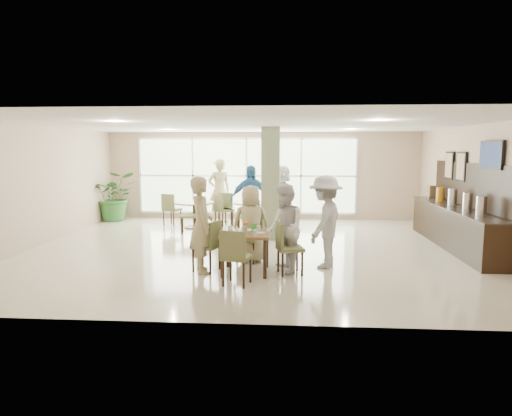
# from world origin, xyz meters

# --- Properties ---
(ground) EXTENTS (10.00, 10.00, 0.00)m
(ground) POSITION_xyz_m (0.00, 0.00, 0.00)
(ground) COLOR beige
(ground) RESTS_ON ground
(room_shell) EXTENTS (10.00, 10.00, 10.00)m
(room_shell) POSITION_xyz_m (0.00, 0.00, 1.70)
(room_shell) COLOR white
(room_shell) RESTS_ON ground
(window_bank) EXTENTS (7.00, 0.04, 7.00)m
(window_bank) POSITION_xyz_m (-0.50, 4.46, 1.40)
(window_bank) COLOR silver
(window_bank) RESTS_ON ground
(column) EXTENTS (0.45, 0.45, 2.80)m
(column) POSITION_xyz_m (0.40, 1.20, 1.40)
(column) COLOR #6C7A55
(column) RESTS_ON ground
(main_table) EXTENTS (0.90, 0.90, 0.75)m
(main_table) POSITION_xyz_m (0.06, -2.00, 0.65)
(main_table) COLOR brown
(main_table) RESTS_ON ground
(round_table_left) EXTENTS (1.20, 1.20, 0.75)m
(round_table_left) POSITION_xyz_m (-1.85, 2.68, 0.59)
(round_table_left) COLOR brown
(round_table_left) RESTS_ON ground
(round_table_right) EXTENTS (1.02, 1.02, 0.75)m
(round_table_right) POSITION_xyz_m (-0.20, 2.69, 0.56)
(round_table_right) COLOR brown
(round_table_right) RESTS_ON ground
(chairs_main_table) EXTENTS (2.12, 2.15, 0.95)m
(chairs_main_table) POSITION_xyz_m (0.06, -1.98, 0.47)
(chairs_main_table) COLOR #5F6839
(chairs_main_table) RESTS_ON ground
(chairs_table_left) EXTENTS (2.13, 1.85, 0.95)m
(chairs_table_left) POSITION_xyz_m (-1.82, 2.67, 0.47)
(chairs_table_left) COLOR #5F6839
(chairs_table_left) RESTS_ON ground
(chairs_table_right) EXTENTS (2.26, 1.88, 0.95)m
(chairs_table_right) POSITION_xyz_m (-0.24, 2.65, 0.47)
(chairs_table_right) COLOR #5F6839
(chairs_table_right) RESTS_ON ground
(tabletop_clutter) EXTENTS (0.70, 0.68, 0.21)m
(tabletop_clutter) POSITION_xyz_m (0.08, -2.02, 0.81)
(tabletop_clutter) COLOR white
(tabletop_clutter) RESTS_ON main_table
(buffet_counter) EXTENTS (0.64, 4.70, 1.95)m
(buffet_counter) POSITION_xyz_m (4.70, 0.51, 0.55)
(buffet_counter) COLOR black
(buffet_counter) RESTS_ON ground
(wall_tv) EXTENTS (0.06, 1.00, 0.58)m
(wall_tv) POSITION_xyz_m (4.94, -0.60, 2.15)
(wall_tv) COLOR black
(wall_tv) RESTS_ON ground
(framed_art_a) EXTENTS (0.05, 0.55, 0.70)m
(framed_art_a) POSITION_xyz_m (4.95, 1.00, 1.85)
(framed_art_a) COLOR black
(framed_art_a) RESTS_ON ground
(framed_art_b) EXTENTS (0.05, 0.55, 0.70)m
(framed_art_b) POSITION_xyz_m (4.95, 1.80, 1.85)
(framed_art_b) COLOR black
(framed_art_b) RESTS_ON ground
(potted_plant) EXTENTS (1.83, 1.83, 1.56)m
(potted_plant) POSITION_xyz_m (-4.63, 3.81, 0.78)
(potted_plant) COLOR #295F26
(potted_plant) RESTS_ON ground
(teen_left) EXTENTS (0.63, 0.76, 1.78)m
(teen_left) POSITION_xyz_m (-0.75, -2.03, 0.89)
(teen_left) COLOR tan
(teen_left) RESTS_ON ground
(teen_far) EXTENTS (0.81, 0.50, 1.56)m
(teen_far) POSITION_xyz_m (0.10, -1.22, 0.78)
(teen_far) COLOR tan
(teen_far) RESTS_ON ground
(teen_right) EXTENTS (0.80, 0.93, 1.64)m
(teen_right) POSITION_xyz_m (0.78, -1.93, 0.82)
(teen_right) COLOR white
(teen_right) RESTS_ON ground
(teen_standing) EXTENTS (1.06, 1.32, 1.78)m
(teen_standing) POSITION_xyz_m (1.55, -1.51, 0.89)
(teen_standing) COLOR #B0B0B2
(teen_standing) RESTS_ON ground
(adult_a) EXTENTS (1.10, 0.65, 1.84)m
(adult_a) POSITION_xyz_m (-0.15, 1.76, 0.92)
(adult_a) COLOR teal
(adult_a) RESTS_ON ground
(adult_b) EXTENTS (1.23, 1.83, 1.81)m
(adult_b) POSITION_xyz_m (0.65, 2.80, 0.91)
(adult_b) COLOR white
(adult_b) RESTS_ON ground
(adult_standing) EXTENTS (0.85, 0.73, 1.96)m
(adult_standing) POSITION_xyz_m (-1.27, 3.68, 0.98)
(adult_standing) COLOR tan
(adult_standing) RESTS_ON ground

